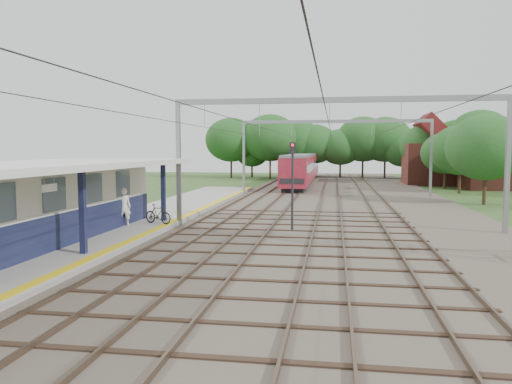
# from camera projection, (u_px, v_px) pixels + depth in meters

# --- Properties ---
(ground) EXTENTS (160.00, 160.00, 0.00)m
(ground) POSITION_uv_depth(u_px,v_px,m) (188.00, 326.00, 12.17)
(ground) COLOR #2D4C1E
(ground) RESTS_ON ground
(ballast_bed) EXTENTS (18.00, 90.00, 0.10)m
(ballast_bed) POSITION_uv_depth(u_px,v_px,m) (340.00, 201.00, 41.07)
(ballast_bed) COLOR #473D33
(ballast_bed) RESTS_ON ground
(platform) EXTENTS (5.00, 52.00, 0.35)m
(platform) POSITION_uv_depth(u_px,v_px,m) (129.00, 225.00, 27.09)
(platform) COLOR gray
(platform) RESTS_ON ground
(yellow_stripe) EXTENTS (0.45, 52.00, 0.01)m
(yellow_stripe) POSITION_uv_depth(u_px,v_px,m) (169.00, 223.00, 26.73)
(yellow_stripe) COLOR yellow
(yellow_stripe) RESTS_ON platform
(station_building) EXTENTS (3.41, 18.00, 3.40)m
(station_building) POSITION_uv_depth(u_px,v_px,m) (26.00, 205.00, 20.26)
(station_building) COLOR beige
(station_building) RESTS_ON platform
(canopy) EXTENTS (6.40, 20.00, 3.44)m
(canopy) POSITION_uv_depth(u_px,v_px,m) (35.00, 166.00, 18.97)
(canopy) COLOR #111637
(canopy) RESTS_ON platform
(rail_tracks) EXTENTS (11.80, 88.00, 0.15)m
(rail_tracks) POSITION_uv_depth(u_px,v_px,m) (310.00, 199.00, 41.45)
(rail_tracks) COLOR brown
(rail_tracks) RESTS_ON ballast_bed
(catenary_system) EXTENTS (17.22, 88.00, 7.00)m
(catenary_system) POSITION_uv_depth(u_px,v_px,m) (334.00, 133.00, 36.06)
(catenary_system) COLOR gray
(catenary_system) RESTS_ON ground
(tree_band) EXTENTS (31.72, 30.88, 8.82)m
(tree_band) POSITION_uv_depth(u_px,v_px,m) (337.00, 145.00, 67.37)
(tree_band) COLOR #382619
(tree_band) RESTS_ON ground
(house_near) EXTENTS (7.00, 6.12, 7.89)m
(house_near) POSITION_uv_depth(u_px,v_px,m) (498.00, 162.00, 53.93)
(house_near) COLOR brown
(house_near) RESTS_ON ground
(house_far) EXTENTS (8.00, 6.12, 8.66)m
(house_far) POSITION_uv_depth(u_px,v_px,m) (439.00, 158.00, 60.59)
(house_far) COLOR brown
(house_far) RESTS_ON ground
(person) EXTENTS (0.85, 0.72, 1.98)m
(person) POSITION_uv_depth(u_px,v_px,m) (124.00, 207.00, 25.70)
(person) COLOR white
(person) RESTS_ON platform
(bicycle) EXTENTS (1.78, 1.08, 1.04)m
(bicycle) POSITION_uv_depth(u_px,v_px,m) (158.00, 214.00, 26.47)
(bicycle) COLOR black
(bicycle) RESTS_ON platform
(train) EXTENTS (2.75, 34.30, 3.63)m
(train) POSITION_uv_depth(u_px,v_px,m) (303.00, 167.00, 64.11)
(train) COLOR black
(train) RESTS_ON ballast_bed
(signal_post) EXTENTS (0.33, 0.28, 4.66)m
(signal_post) POSITION_uv_depth(u_px,v_px,m) (292.00, 174.00, 25.66)
(signal_post) COLOR black
(signal_post) RESTS_ON ground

